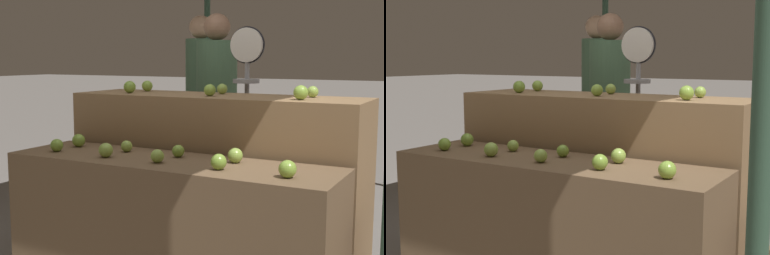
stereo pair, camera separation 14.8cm
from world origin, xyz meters
The scene contains 20 objects.
display_counter_front centered at (0.00, 0.00, 0.39)m, with size 1.95×0.55×0.78m, color brown.
display_counter_back centered at (0.00, 0.60, 0.55)m, with size 1.95×0.55×1.11m, color olive.
apple_front_0 centered at (-0.74, -0.10, 0.82)m, with size 0.08×0.08×0.08m, color #7AA338.
apple_front_1 centered at (-0.36, -0.10, 0.82)m, with size 0.08×0.08×0.08m, color #8EB247.
apple_front_2 centered at (-0.01, -0.10, 0.82)m, with size 0.08×0.08×0.08m, color #8EB247.
apple_front_3 centered at (0.37, -0.10, 0.82)m, with size 0.08×0.08×0.08m, color #7AA338.
apple_front_4 centered at (0.74, -0.11, 0.82)m, with size 0.09×0.09×0.09m, color #84AD3D.
apple_front_5 centered at (-0.74, 0.10, 0.82)m, with size 0.08×0.08×0.08m, color #7AA338.
apple_front_6 centered at (-0.36, 0.10, 0.81)m, with size 0.07×0.07×0.07m, color #8EB247.
apple_front_7 centered at (0.01, 0.10, 0.82)m, with size 0.07×0.07×0.07m, color #7AA338.
apple_front_8 centered at (0.37, 0.11, 0.82)m, with size 0.08×0.08×0.08m, color #8EB247.
apple_back_0 centered at (-0.61, 0.49, 1.15)m, with size 0.08×0.08×0.08m, color #7AA338.
apple_back_1 centered at (0.01, 0.50, 1.15)m, with size 0.08×0.08×0.08m, color #84AD3D.
apple_back_2 centered at (0.61, 0.49, 1.15)m, with size 0.09×0.09×0.09m, color #84AD3D.
apple_back_3 centered at (-0.61, 0.71, 1.15)m, with size 0.08×0.08×0.08m, color #84AD3D.
apple_back_4 centered at (-0.01, 0.71, 1.14)m, with size 0.07×0.07×0.07m, color #8EB247.
apple_back_5 centered at (0.61, 0.71, 1.14)m, with size 0.07×0.07×0.07m, color #8EB247.
produce_scale centered at (-0.04, 1.20, 1.15)m, with size 0.28×0.20×1.58m.
person_vendor_at_scale centered at (-0.46, 1.55, 1.00)m, with size 0.47×0.47×1.72m.
person_customer_left centered at (-1.02, 2.30, 1.05)m, with size 0.37×0.37×1.77m.
Camera 1 is at (1.56, -2.52, 1.35)m, focal length 50.00 mm.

